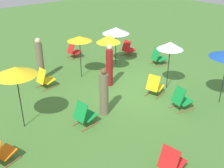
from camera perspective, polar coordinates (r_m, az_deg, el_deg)
ground_plane at (r=11.30m, az=4.58°, el=-0.52°), size 40.00×40.00×0.00m
deckchair_0 at (r=14.53m, az=3.36°, el=7.24°), size 0.48×0.76×0.83m
deckchair_1 at (r=7.81m, az=-22.11°, el=-12.88°), size 0.66×0.86×0.83m
deckchair_2 at (r=7.13m, az=12.14°, el=-15.46°), size 0.56×0.81×0.83m
deckchair_3 at (r=9.84m, az=14.08°, el=-3.11°), size 0.66×0.86×0.83m
deckchair_4 at (r=10.59m, az=8.78°, el=-0.42°), size 0.63×0.85×0.83m
deckchair_5 at (r=8.74m, az=-5.73°, el=-6.37°), size 0.54×0.80×0.83m
deckchair_6 at (r=14.33m, az=-7.86°, el=6.76°), size 0.53×0.79×0.83m
deckchair_7 at (r=11.35m, az=-13.66°, el=0.98°), size 0.52×0.79×0.83m
deckchair_8 at (r=13.52m, az=9.47°, el=5.47°), size 0.68×0.87×0.83m
umbrella_0 at (r=10.71m, az=11.93°, el=7.71°), size 1.00×1.00×1.91m
umbrella_1 at (r=12.98m, az=0.80°, el=10.97°), size 1.26×1.26×1.81m
umbrella_2 at (r=12.05m, az=-0.74°, el=9.27°), size 1.07×1.07×1.72m
umbrella_3 at (r=8.39m, az=-19.28°, el=2.47°), size 1.24×1.24×2.02m
umbrella_4 at (r=11.59m, az=-6.71°, el=9.25°), size 1.03×1.03×1.83m
person_0 at (r=11.97m, az=-14.60°, el=4.84°), size 0.34×0.34×1.82m
person_1 at (r=11.07m, az=-0.54°, el=3.65°), size 0.31×0.31×1.72m
person_2 at (r=9.08m, az=-1.66°, el=-1.87°), size 0.41×0.41×1.66m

